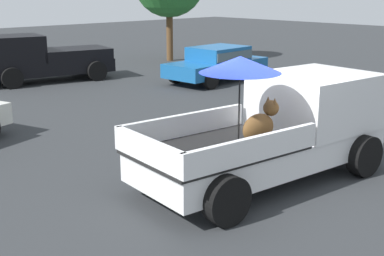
% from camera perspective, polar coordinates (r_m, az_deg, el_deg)
% --- Properties ---
extents(ground_plane, '(80.00, 80.00, 0.00)m').
position_cam_1_polar(ground_plane, '(9.79, 7.77, -5.82)').
color(ground_plane, '#2D3033').
extents(pickup_truck_main, '(5.22, 2.67, 2.41)m').
position_cam_1_polar(pickup_truck_main, '(9.79, 9.86, 0.19)').
color(pickup_truck_main, black).
rests_on(pickup_truck_main, ground).
extents(pickup_truck_far, '(5.07, 2.94, 1.80)m').
position_cam_1_polar(pickup_truck_far, '(20.67, -16.25, 7.40)').
color(pickup_truck_far, black).
rests_on(pickup_truck_far, ground).
extents(parked_sedan_far, '(4.40, 2.18, 1.33)m').
position_cam_1_polar(parked_sedan_far, '(19.93, 2.83, 7.32)').
color(parked_sedan_far, black).
rests_on(parked_sedan_far, ground).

